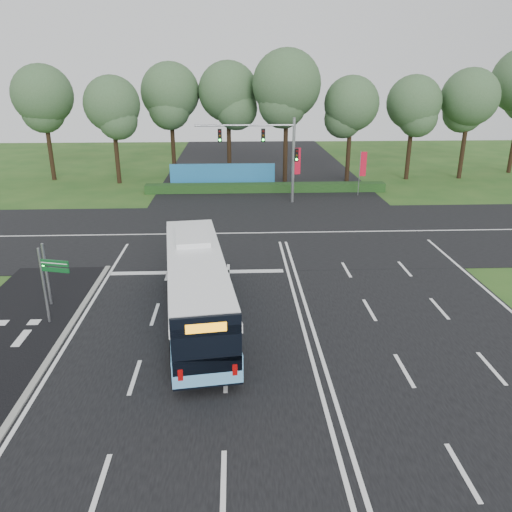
{
  "coord_description": "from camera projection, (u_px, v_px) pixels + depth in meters",
  "views": [
    {
      "loc": [
        -2.88,
        -20.58,
        10.43
      ],
      "look_at": [
        -1.89,
        2.0,
        2.06
      ],
      "focal_mm": 35.0,
      "sensor_mm": 36.0,
      "label": 1
    }
  ],
  "objects": [
    {
      "name": "road_main",
      "position": [
        299.0,
        312.0,
        23.02
      ],
      "size": [
        20.0,
        120.0,
        0.04
      ],
      "primitive_type": "cube",
      "color": "black",
      "rests_on": "ground"
    },
    {
      "name": "eucalyptus_row",
      "position": [
        301.0,
        93.0,
        49.16
      ],
      "size": [
        54.97,
        10.4,
        12.94
      ],
      "color": "black",
      "rests_on": "ground"
    },
    {
      "name": "banner_flag_mid",
      "position": [
        297.0,
        164.0,
        43.74
      ],
      "size": [
        0.62,
        0.23,
        4.31
      ],
      "rotation": [
        0.0,
        0.0,
        0.29
      ],
      "color": "gray",
      "rests_on": "ground"
    },
    {
      "name": "road_cross",
      "position": [
        277.0,
        233.0,
        34.26
      ],
      "size": [
        120.0,
        14.0,
        0.05
      ],
      "primitive_type": "cube",
      "color": "black",
      "rests_on": "ground"
    },
    {
      "name": "blue_hoarding",
      "position": [
        223.0,
        175.0,
        47.77
      ],
      "size": [
        10.0,
        0.3,
        2.2
      ],
      "primitive_type": "cube",
      "color": "#1D68A0",
      "rests_on": "ground"
    },
    {
      "name": "hedge",
      "position": [
        266.0,
        188.0,
        45.84
      ],
      "size": [
        22.0,
        1.2,
        0.8
      ],
      "primitive_type": "cube",
      "color": "#153413",
      "rests_on": "ground"
    },
    {
      "name": "ground",
      "position": [
        299.0,
        312.0,
        23.02
      ],
      "size": [
        120.0,
        120.0,
        0.0
      ],
      "primitive_type": "plane",
      "color": "#234D19",
      "rests_on": "ground"
    },
    {
      "name": "street_sign",
      "position": [
        49.0,
        277.0,
        21.2
      ],
      "size": [
        1.33,
        0.41,
        3.51
      ],
      "rotation": [
        0.0,
        0.0,
        -0.25
      ],
      "color": "gray",
      "rests_on": "ground"
    },
    {
      "name": "pedestrian_signal",
      "position": [
        46.0,
        273.0,
        23.1
      ],
      "size": [
        0.26,
        0.4,
        3.09
      ],
      "rotation": [
        0.0,
        0.0,
        0.07
      ],
      "color": "gray",
      "rests_on": "ground"
    },
    {
      "name": "traffic_light_gantry",
      "position": [
        272.0,
        147.0,
        40.62
      ],
      "size": [
        8.41,
        0.28,
        7.0
      ],
      "color": "gray",
      "rests_on": "ground"
    },
    {
      "name": "kerb_strip",
      "position": [
        55.0,
        350.0,
        19.78
      ],
      "size": [
        0.25,
        18.0,
        0.12
      ],
      "primitive_type": "cube",
      "color": "gray",
      "rests_on": "ground"
    },
    {
      "name": "city_bus",
      "position": [
        197.0,
        287.0,
        21.66
      ],
      "size": [
        3.84,
        11.69,
        3.3
      ],
      "rotation": [
        0.0,
        0.0,
        0.13
      ],
      "color": "#5FA7DC",
      "rests_on": "ground"
    },
    {
      "name": "banner_flag_right",
      "position": [
        362.0,
        166.0,
        43.77
      ],
      "size": [
        0.59,
        0.07,
        3.98
      ],
      "rotation": [
        0.0,
        0.0,
        -0.04
      ],
      "color": "gray",
      "rests_on": "ground"
    }
  ]
}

